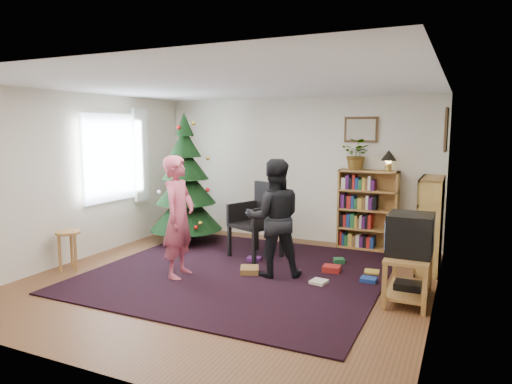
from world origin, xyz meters
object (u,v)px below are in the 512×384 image
at_px(bookshelf_back, 368,209).
at_px(tv_stand, 409,273).
at_px(picture_back, 361,130).
at_px(stool, 68,240).
at_px(person_by_chair, 274,218).
at_px(armchair, 259,216).
at_px(bookshelf_right, 430,223).
at_px(person_standing, 179,217).
at_px(crt_tv, 410,234).
at_px(potted_plant, 357,154).
at_px(table_lamp, 389,157).
at_px(picture_right, 446,130).
at_px(christmas_tree, 186,189).

relative_size(bookshelf_back, tv_stand, 1.53).
relative_size(picture_back, stool, 0.98).
bearing_deg(person_by_chair, armchair, -81.71).
distance_m(bookshelf_right, person_standing, 3.48).
relative_size(crt_tv, person_standing, 0.33).
xyz_separation_m(crt_tv, potted_plant, (-1.09, 2.13, 0.77)).
relative_size(picture_back, tv_stand, 0.65).
relative_size(bookshelf_right, stool, 2.31).
relative_size(bookshelf_right, table_lamp, 3.92).
height_order(bookshelf_right, person_standing, person_standing).
xyz_separation_m(crt_tv, person_standing, (-2.87, -0.39, 0.03)).
height_order(picture_back, crt_tv, picture_back).
relative_size(bookshelf_back, stool, 2.31).
xyz_separation_m(bookshelf_back, crt_tv, (0.89, -2.13, 0.12)).
bearing_deg(potted_plant, picture_right, -23.63).
xyz_separation_m(picture_back, christmas_tree, (-2.75, -1.04, -1.02)).
height_order(christmas_tree, bookshelf_right, christmas_tree).
bearing_deg(table_lamp, bookshelf_right, -46.40).
relative_size(christmas_tree, stool, 3.99).
height_order(picture_right, person_by_chair, picture_right).
xyz_separation_m(picture_right, person_standing, (-3.12, -1.92, -1.14)).
bearing_deg(picture_back, crt_tv, -64.73).
xyz_separation_m(stool, table_lamp, (3.83, 2.94, 1.09)).
distance_m(stool, person_by_chair, 2.87).
distance_m(picture_back, christmas_tree, 3.11).
bearing_deg(person_by_chair, bookshelf_right, -174.55).
distance_m(stool, person_standing, 1.65).
xyz_separation_m(picture_right, crt_tv, (-0.26, -1.54, -1.17)).
height_order(bookshelf_back, potted_plant, potted_plant).
xyz_separation_m(bookshelf_back, bookshelf_right, (1.01, -0.75, 0.00)).
xyz_separation_m(stool, potted_plant, (3.33, 2.94, 1.12)).
bearing_deg(person_standing, picture_right, -65.71).
bearing_deg(picture_back, armchair, -134.83).
bearing_deg(crt_tv, bookshelf_back, 112.72).
distance_m(picture_right, christmas_tree, 4.21).
distance_m(armchair, stool, 2.76).
bearing_deg(stool, crt_tv, 10.39).
bearing_deg(christmas_tree, armchair, -8.74).
xyz_separation_m(tv_stand, stool, (-4.42, -0.81, 0.11)).
height_order(picture_back, person_by_chair, picture_back).
bearing_deg(person_by_chair, person_standing, -1.14).
bearing_deg(person_standing, tv_stand, -89.63).
xyz_separation_m(christmas_tree, armchair, (1.48, -0.23, -0.31)).
xyz_separation_m(crt_tv, stool, (-4.42, -0.81, -0.35)).
height_order(crt_tv, person_standing, person_standing).
bearing_deg(picture_right, potted_plant, 156.37).
height_order(bookshelf_back, person_standing, person_standing).
distance_m(picture_back, armchair, 2.23).
distance_m(picture_right, bookshelf_back, 1.82).
height_order(tv_stand, person_by_chair, person_by_chair).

